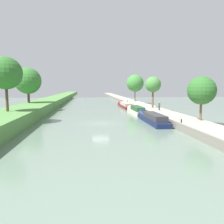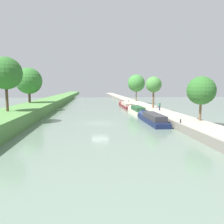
# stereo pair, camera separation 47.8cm
# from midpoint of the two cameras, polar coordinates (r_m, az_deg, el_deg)

# --- Properties ---
(ground_plane) EXTENTS (160.00, 160.00, 0.00)m
(ground_plane) POSITION_cam_midpoint_polar(r_m,az_deg,el_deg) (33.63, -2.73, -2.89)
(ground_plane) COLOR slate
(left_grassy_bank) EXTENTS (6.35, 260.00, 1.96)m
(left_grassy_bank) POSITION_cam_midpoint_polar(r_m,az_deg,el_deg) (35.32, -24.10, -1.40)
(left_grassy_bank) COLOR #518442
(left_grassy_bank) RESTS_ON ground_plane
(right_towpath) EXTENTS (4.39, 260.00, 0.93)m
(right_towpath) POSITION_cam_midpoint_polar(r_m,az_deg,el_deg) (36.12, 16.50, -1.76)
(right_towpath) COLOR #A89E8E
(right_towpath) RESTS_ON ground_plane
(stone_quay) EXTENTS (0.25, 260.00, 0.98)m
(stone_quay) POSITION_cam_midpoint_polar(r_m,az_deg,el_deg) (35.32, 13.00, -1.80)
(stone_quay) COLOR gray
(stone_quay) RESTS_ON ground_plane
(narrowboat_navy) EXTENTS (2.15, 11.47, 2.18)m
(narrowboat_navy) POSITION_cam_midpoint_polar(r_m,az_deg,el_deg) (35.10, 10.49, -1.63)
(narrowboat_navy) COLOR #141E42
(narrowboat_navy) RESTS_ON ground_plane
(narrowboat_cream) EXTENTS (1.98, 10.79, 2.13)m
(narrowboat_cream) POSITION_cam_midpoint_polar(r_m,az_deg,el_deg) (46.85, 6.59, 0.47)
(narrowboat_cream) COLOR beige
(narrowboat_cream) RESTS_ON ground_plane
(narrowboat_maroon) EXTENTS (2.11, 14.64, 2.04)m
(narrowboat_maroon) POSITION_cam_midpoint_polar(r_m,az_deg,el_deg) (60.64, 3.74, 1.81)
(narrowboat_maroon) COLOR maroon
(narrowboat_maroon) RESTS_ON ground_plane
(tree_rightbank_near) EXTENTS (3.81, 3.81, 5.95)m
(tree_rightbank_near) POSITION_cam_midpoint_polar(r_m,az_deg,el_deg) (32.24, 22.31, 5.10)
(tree_rightbank_near) COLOR brown
(tree_rightbank_near) RESTS_ON right_towpath
(tree_rightbank_midnear) EXTENTS (3.39, 3.39, 6.73)m
(tree_rightbank_midnear) POSITION_cam_midpoint_polar(r_m,az_deg,el_deg) (48.93, 10.91, 6.89)
(tree_rightbank_midnear) COLOR brown
(tree_rightbank_midnear) RESTS_ON right_towpath
(tree_rightbank_midfar) EXTENTS (5.40, 5.40, 8.35)m
(tree_rightbank_midfar) POSITION_cam_midpoint_polar(r_m,az_deg,el_deg) (70.95, 6.46, 7.35)
(tree_rightbank_midfar) COLOR brown
(tree_rightbank_midfar) RESTS_ON right_towpath
(tree_leftbank_downstream) EXTENTS (5.71, 5.71, 7.66)m
(tree_leftbank_downstream) POSITION_cam_midpoint_polar(r_m,az_deg,el_deg) (52.23, -20.31, 7.49)
(tree_leftbank_downstream) COLOR #4C3828
(tree_leftbank_downstream) RESTS_ON left_grassy_bank
(tree_leftbank_upstream) EXTENTS (4.64, 4.64, 7.77)m
(tree_leftbank_upstream) POSITION_cam_midpoint_polar(r_m,az_deg,el_deg) (35.34, -25.29, 8.97)
(tree_leftbank_upstream) COLOR #4C3828
(tree_leftbank_upstream) RESTS_ON left_grassy_bank
(person_walking) EXTENTS (0.34, 0.34, 1.66)m
(person_walking) POSITION_cam_midpoint_polar(r_m,az_deg,el_deg) (43.96, 12.41, 1.55)
(person_walking) COLOR #282D42
(person_walking) RESTS_ON right_towpath
(mooring_bollard_near) EXTENTS (0.16, 0.16, 0.45)m
(mooring_bollard_near) POSITION_cam_midpoint_polar(r_m,az_deg,el_deg) (29.60, 17.62, -2.22)
(mooring_bollard_near) COLOR black
(mooring_bollard_near) RESTS_ON right_towpath
(mooring_bollard_far) EXTENTS (0.16, 0.16, 0.45)m
(mooring_bollard_far) POSITION_cam_midpoint_polar(r_m,az_deg,el_deg) (67.46, 4.45, 2.82)
(mooring_bollard_far) COLOR black
(mooring_bollard_far) RESTS_ON right_towpath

